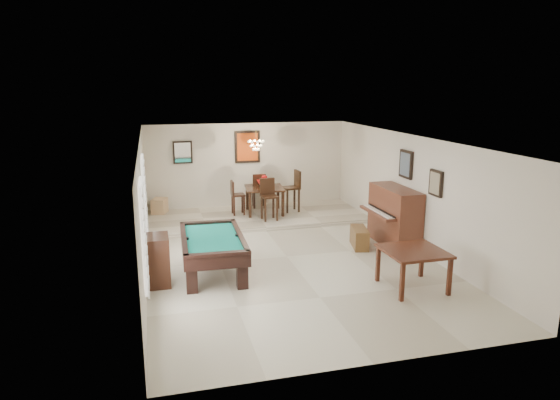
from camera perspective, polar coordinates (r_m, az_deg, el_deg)
name	(u,v)px	position (r m, az deg, el deg)	size (l,w,h in m)	color
ground_plane	(287,257)	(11.11, 0.78, -6.52)	(6.00, 9.00, 0.02)	beige
wall_back	(247,167)	(15.05, -3.74, 3.83)	(6.00, 0.04, 2.60)	silver
wall_front	(378,275)	(6.70, 11.16, -8.40)	(6.00, 0.04, 2.60)	silver
wall_left	(143,208)	(10.38, -15.38, -0.87)	(0.04, 9.00, 2.60)	silver
wall_right	(413,192)	(11.88, 14.91, 0.90)	(0.04, 9.00, 2.60)	silver
ceiling	(287,139)	(10.52, 0.83, 6.98)	(6.00, 9.00, 0.04)	white
dining_step	(256,217)	(14.11, -2.71, -1.94)	(6.00, 2.50, 0.12)	beige
window_left_front	(144,234)	(8.23, -15.33, -3.79)	(0.06, 1.00, 1.70)	white
window_left_rear	(144,197)	(10.94, -15.23, 0.38)	(0.06, 1.00, 1.70)	white
pool_table	(213,255)	(10.16, -7.69, -6.29)	(1.21, 2.23, 0.74)	black
square_table	(413,269)	(9.67, 14.91, -7.63)	(1.08, 1.08, 0.75)	#38180E
upright_piano	(388,217)	(11.96, 12.26, -1.89)	(0.92, 1.65, 1.37)	brown
piano_bench	(359,238)	(11.82, 9.06, -4.26)	(0.32, 0.82, 0.45)	brown
apothecary_chest	(158,260)	(9.76, -13.76, -6.71)	(0.43, 0.64, 0.96)	black
dining_table	(264,198)	(14.20, -1.78, 0.23)	(1.05, 1.05, 0.87)	black
flower_vase	(264,179)	(14.08, -1.80, 2.40)	(0.13, 0.13, 0.23)	red
dining_chair_south	(269,200)	(13.44, -1.23, 0.04)	(0.41, 0.41, 1.12)	black
dining_chair_north	(259,190)	(14.85, -2.45, 1.12)	(0.38, 0.38, 1.03)	black
dining_chair_west	(238,198)	(14.08, -4.81, 0.28)	(0.36, 0.36, 0.97)	black
dining_chair_east	(291,191)	(14.35, 1.26, 1.02)	(0.44, 0.44, 1.19)	black
corner_bench	(160,206)	(14.65, -13.59, -0.65)	(0.37, 0.46, 0.42)	tan
chandelier	(256,141)	(13.66, -2.76, 6.71)	(0.44, 0.44, 0.60)	#FFE5B2
back_painting	(247,147)	(14.92, -3.75, 6.08)	(0.75, 0.06, 0.95)	#D84C14
back_mirror	(183,152)	(14.70, -11.07, 5.37)	(0.55, 0.06, 0.65)	white
right_picture_upper	(406,164)	(12.01, 14.21, 3.98)	(0.06, 0.55, 0.65)	slate
right_picture_lower	(436,183)	(10.94, 17.39, 1.85)	(0.06, 0.45, 0.55)	gray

